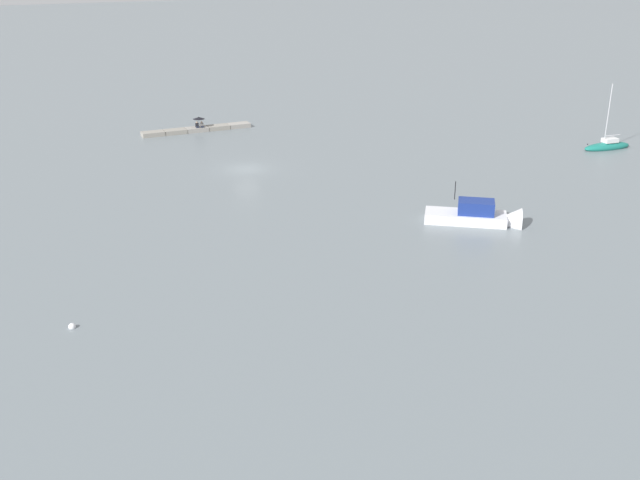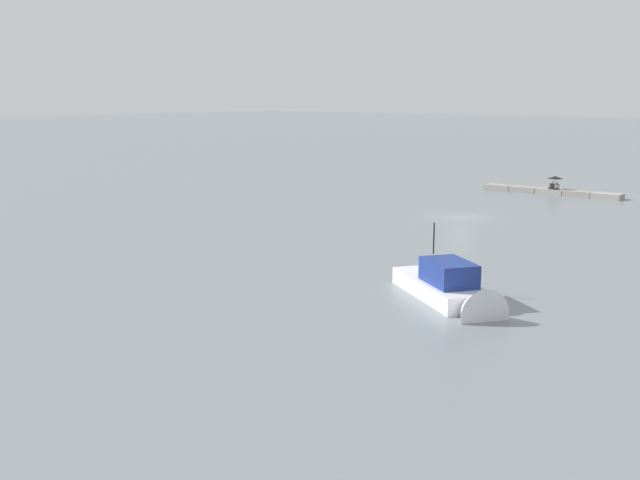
{
  "view_description": "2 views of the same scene",
  "coord_description": "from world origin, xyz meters",
  "px_view_note": "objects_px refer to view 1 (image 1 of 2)",
  "views": [
    {
      "loc": [
        23.86,
        69.72,
        21.47
      ],
      "look_at": [
        2.97,
        24.56,
        1.54
      ],
      "focal_mm": 41.4,
      "sensor_mm": 36.0,
      "label": 1
    },
    {
      "loc": [
        -29.88,
        55.14,
        9.85
      ],
      "look_at": [
        -2.27,
        20.65,
        1.47
      ],
      "focal_mm": 44.07,
      "sensor_mm": 36.0,
      "label": 2
    }
  ],
  "objects_px": {
    "person_seated_grey_left": "(202,125)",
    "umbrella_open_black": "(199,118)",
    "sailboat_teal_near": "(607,146)",
    "motorboat_white_near": "(481,218)",
    "person_seated_dark_right": "(197,125)",
    "mooring_buoy_near": "(72,327)"
  },
  "relations": [
    {
      "from": "sailboat_teal_near",
      "to": "mooring_buoy_near",
      "type": "height_order",
      "value": "sailboat_teal_near"
    },
    {
      "from": "person_seated_dark_right",
      "to": "mooring_buoy_near",
      "type": "bearing_deg",
      "value": 67.75
    },
    {
      "from": "umbrella_open_black",
      "to": "motorboat_white_near",
      "type": "height_order",
      "value": "motorboat_white_near"
    },
    {
      "from": "person_seated_grey_left",
      "to": "mooring_buoy_near",
      "type": "distance_m",
      "value": 50.62
    },
    {
      "from": "umbrella_open_black",
      "to": "motorboat_white_near",
      "type": "xyz_separation_m",
      "value": [
        -12.04,
        41.52,
        -1.18
      ]
    },
    {
      "from": "umbrella_open_black",
      "to": "mooring_buoy_near",
      "type": "bearing_deg",
      "value": 65.18
    },
    {
      "from": "motorboat_white_near",
      "to": "umbrella_open_black",
      "type": "bearing_deg",
      "value": -128.7
    },
    {
      "from": "person_seated_dark_right",
      "to": "mooring_buoy_near",
      "type": "distance_m",
      "value": 50.51
    },
    {
      "from": "umbrella_open_black",
      "to": "person_seated_dark_right",
      "type": "bearing_deg",
      "value": 16.89
    },
    {
      "from": "umbrella_open_black",
      "to": "mooring_buoy_near",
      "type": "xyz_separation_m",
      "value": [
        21.28,
        46.02,
        -1.57
      ]
    },
    {
      "from": "umbrella_open_black",
      "to": "sailboat_teal_near",
      "type": "distance_m",
      "value": 48.34
    },
    {
      "from": "person_seated_grey_left",
      "to": "umbrella_open_black",
      "type": "xyz_separation_m",
      "value": [
        0.28,
        -0.23,
        0.87
      ]
    },
    {
      "from": "person_seated_grey_left",
      "to": "mooring_buoy_near",
      "type": "xyz_separation_m",
      "value": [
        21.56,
        45.79,
        -0.7
      ]
    },
    {
      "from": "umbrella_open_black",
      "to": "mooring_buoy_near",
      "type": "relative_size",
      "value": 3.21
    },
    {
      "from": "mooring_buoy_near",
      "to": "umbrella_open_black",
      "type": "bearing_deg",
      "value": -114.82
    },
    {
      "from": "person_seated_grey_left",
      "to": "motorboat_white_near",
      "type": "height_order",
      "value": "motorboat_white_near"
    },
    {
      "from": "person_seated_grey_left",
      "to": "motorboat_white_near",
      "type": "xyz_separation_m",
      "value": [
        -11.76,
        41.3,
        -0.31
      ]
    },
    {
      "from": "mooring_buoy_near",
      "to": "person_seated_grey_left",
      "type": "bearing_deg",
      "value": -115.21
    },
    {
      "from": "person_seated_grey_left",
      "to": "umbrella_open_black",
      "type": "relative_size",
      "value": 0.5
    },
    {
      "from": "person_seated_dark_right",
      "to": "motorboat_white_near",
      "type": "bearing_deg",
      "value": 108.88
    },
    {
      "from": "sailboat_teal_near",
      "to": "motorboat_white_near",
      "type": "bearing_deg",
      "value": 121.29
    },
    {
      "from": "motorboat_white_near",
      "to": "person_seated_grey_left",
      "type": "bearing_deg",
      "value": -128.97
    }
  ]
}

